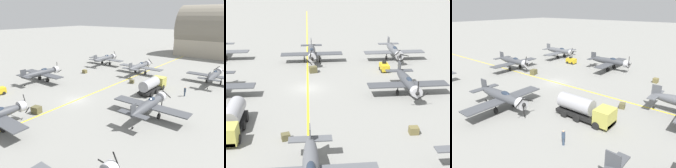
# 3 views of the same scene
# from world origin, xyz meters

# --- Properties ---
(ground_plane) EXTENTS (400.00, 400.00, 0.00)m
(ground_plane) POSITION_xyz_m (0.00, 0.00, 0.00)
(ground_plane) COLOR gray
(taxiway_stripe) EXTENTS (0.30, 160.00, 0.01)m
(taxiway_stripe) POSITION_xyz_m (0.00, 0.00, 0.00)
(taxiway_stripe) COLOR yellow
(taxiway_stripe) RESTS_ON ground
(airplane_far_right) EXTENTS (12.00, 9.98, 3.65)m
(airplane_far_right) POSITION_xyz_m (17.34, 25.47, 2.01)
(airplane_far_right) COLOR #45484D
(airplane_far_right) RESTS_ON ground
(airplane_mid_left) EXTENTS (12.00, 9.98, 3.80)m
(airplane_mid_left) POSITION_xyz_m (-14.88, 3.71, 2.01)
(airplane_mid_left) COLOR #404247
(airplane_mid_left) RESTS_ON ground
(airplane_far_center) EXTENTS (12.00, 9.98, 3.65)m
(airplane_far_center) POSITION_xyz_m (-0.24, 23.20, 2.01)
(airplane_far_center) COLOR #54575C
(airplane_far_center) RESTS_ON ground
(airplane_far_left) EXTENTS (12.00, 9.98, 3.65)m
(airplane_far_left) POSITION_xyz_m (-14.26, 26.23, 2.01)
(airplane_far_left) COLOR #515459
(airplane_far_left) RESTS_ON ground
(airplane_mid_right) EXTENTS (12.00, 9.98, 3.65)m
(airplane_mid_right) POSITION_xyz_m (13.71, 1.99, 2.01)
(airplane_mid_right) COLOR #43454B
(airplane_mid_right) RESTS_ON ground
(fuel_tanker) EXTENTS (2.68, 8.00, 2.98)m
(fuel_tanker) POSITION_xyz_m (8.83, 12.70, 1.51)
(fuel_tanker) COLOR black
(fuel_tanker) RESTS_ON ground
(ground_crew_walking) EXTENTS (0.39, 0.39, 1.80)m
(ground_crew_walking) POSITION_xyz_m (14.91, 14.12, 0.98)
(ground_crew_walking) COLOR #334256
(ground_crew_walking) RESTS_ON ground
(supply_crate_by_tanker) EXTENTS (1.08, 0.91, 0.89)m
(supply_crate_by_tanker) POSITION_xyz_m (-12.27, 15.09, 0.44)
(supply_crate_by_tanker) COLOR brown
(supply_crate_by_tanker) RESTS_ON ground
(supply_crate_mid_lane) EXTENTS (1.12, 1.01, 0.79)m
(supply_crate_mid_lane) POSITION_xyz_m (2.53, 15.03, 0.40)
(supply_crate_mid_lane) COLOR brown
(supply_crate_mid_lane) RESTS_ON ground
(supply_crate_outboard) EXTENTS (1.55, 1.38, 1.12)m
(supply_crate_outboard) POSITION_xyz_m (-1.02, -7.39, 0.56)
(supply_crate_outboard) COLOR brown
(supply_crate_outboard) RESTS_ON ground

